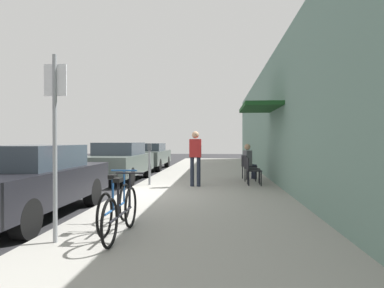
# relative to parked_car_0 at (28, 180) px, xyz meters

# --- Properties ---
(ground_plane) EXTENTS (60.00, 60.00, 0.00)m
(ground_plane) POSITION_rel_parked_car_0_xyz_m (1.10, 2.38, -0.75)
(ground_plane) COLOR #2D2D30
(sidewalk_slab) EXTENTS (4.50, 32.00, 0.12)m
(sidewalk_slab) POSITION_rel_parked_car_0_xyz_m (3.35, 4.38, -0.69)
(sidewalk_slab) COLOR #9E9B93
(sidewalk_slab) RESTS_ON ground_plane
(building_facade) EXTENTS (1.40, 32.00, 4.53)m
(building_facade) POSITION_rel_parked_car_0_xyz_m (5.74, 4.38, 1.52)
(building_facade) COLOR gray
(building_facade) RESTS_ON ground_plane
(parked_car_0) EXTENTS (1.80, 4.40, 1.44)m
(parked_car_0) POSITION_rel_parked_car_0_xyz_m (0.00, 0.00, 0.00)
(parked_car_0) COLOR black
(parked_car_0) RESTS_ON ground_plane
(parked_car_1) EXTENTS (1.80, 4.40, 1.46)m
(parked_car_1) POSITION_rel_parked_car_0_xyz_m (0.00, 6.05, 0.01)
(parked_car_1) COLOR #47514C
(parked_car_1) RESTS_ON ground_plane
(parked_car_2) EXTENTS (1.80, 4.40, 1.39)m
(parked_car_2) POSITION_rel_parked_car_0_xyz_m (-0.00, 11.37, -0.01)
(parked_car_2) COLOR #47514C
(parked_car_2) RESTS_ON ground_plane
(parking_meter) EXTENTS (0.12, 0.10, 1.32)m
(parking_meter) POSITION_rel_parked_car_0_xyz_m (1.55, 4.24, 0.14)
(parking_meter) COLOR slate
(parking_meter) RESTS_ON sidewalk_slab
(street_sign) EXTENTS (0.32, 0.06, 2.60)m
(street_sign) POSITION_rel_parked_car_0_xyz_m (1.50, -1.86, 0.89)
(street_sign) COLOR gray
(street_sign) RESTS_ON sidewalk_slab
(bicycle_0) EXTENTS (0.46, 1.71, 0.90)m
(bicycle_0) POSITION_rel_parked_car_0_xyz_m (2.33, -1.52, -0.27)
(bicycle_0) COLOR black
(bicycle_0) RESTS_ON sidewalk_slab
(bicycle_1) EXTENTS (0.46, 1.71, 0.90)m
(bicycle_1) POSITION_rel_parked_car_0_xyz_m (2.11, -1.07, -0.27)
(bicycle_1) COLOR black
(bicycle_1) RESTS_ON sidewalk_slab
(cafe_chair_0) EXTENTS (0.44, 0.44, 0.87)m
(cafe_chair_0) POSITION_rel_parked_car_0_xyz_m (4.80, 4.37, -0.12)
(cafe_chair_0) COLOR black
(cafe_chair_0) RESTS_ON sidewalk_slab
(cafe_chair_1) EXTENTS (0.51, 0.51, 0.87)m
(cafe_chair_1) POSITION_rel_parked_car_0_xyz_m (4.80, 5.15, -0.12)
(cafe_chair_1) COLOR black
(cafe_chair_1) RESTS_ON sidewalk_slab
(cafe_chair_2) EXTENTS (0.56, 0.56, 0.87)m
(cafe_chair_2) POSITION_rel_parked_car_0_xyz_m (4.80, 6.10, -0.12)
(cafe_chair_2) COLOR black
(cafe_chair_2) RESTS_ON sidewalk_slab
(seated_patron_2) EXTENTS (0.51, 0.47, 1.29)m
(seated_patron_2) POSITION_rel_parked_car_0_xyz_m (4.86, 6.12, 0.07)
(seated_patron_2) COLOR #232838
(seated_patron_2) RESTS_ON sidewalk_slab
(pedestrian_standing) EXTENTS (0.36, 0.22, 1.70)m
(pedestrian_standing) POSITION_rel_parked_car_0_xyz_m (3.04, 3.99, 0.37)
(pedestrian_standing) COLOR #232838
(pedestrian_standing) RESTS_ON sidewalk_slab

